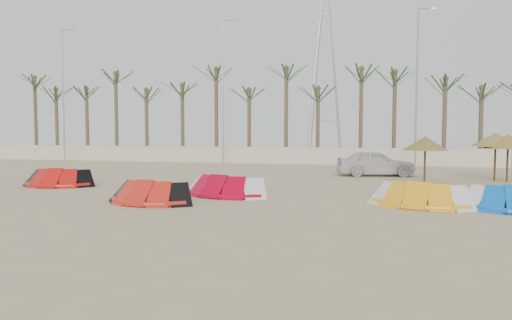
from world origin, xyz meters
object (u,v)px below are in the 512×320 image
(kite_red_left, at_px, (62,177))
(kite_orange, at_px, (419,193))
(kite_blue, at_px, (512,197))
(parasol_left, at_px, (425,143))
(parasol_mid, at_px, (496,140))
(parasol_right, at_px, (508,142))
(kite_red_mid, at_px, (153,191))
(car, at_px, (375,163))
(kite_red_right, at_px, (226,184))

(kite_red_left, xyz_separation_m, kite_orange, (15.69, -2.04, 0.00))
(kite_blue, bearing_deg, parasol_left, 102.29)
(parasol_mid, bearing_deg, kite_red_left, -160.55)
(kite_red_left, relative_size, parasol_mid, 1.38)
(kite_orange, relative_size, parasol_right, 1.53)
(kite_red_mid, bearing_deg, kite_red_left, 150.73)
(parasol_mid, bearing_deg, kite_orange, -116.90)
(kite_red_left, distance_m, car, 16.67)
(kite_blue, relative_size, parasol_right, 1.35)
(kite_orange, distance_m, parasol_right, 10.28)
(kite_red_right, xyz_separation_m, kite_orange, (7.27, -0.90, -0.00))
(car, bearing_deg, parasol_right, -115.95)
(parasol_mid, height_order, car, parasol_mid)
(kite_blue, distance_m, parasol_mid, 9.77)
(kite_red_mid, xyz_separation_m, parasol_right, (14.39, 10.33, 1.63))
(kite_red_mid, height_order, parasol_mid, parasol_mid)
(kite_red_left, height_order, kite_orange, same)
(kite_red_left, bearing_deg, kite_red_mid, -29.27)
(kite_orange, distance_m, parasol_mid, 10.49)
(kite_red_mid, relative_size, parasol_right, 1.43)
(parasol_left, height_order, parasol_mid, parasol_mid)
(car, bearing_deg, parasol_mid, -112.76)
(kite_red_mid, distance_m, kite_orange, 9.39)
(kite_red_left, distance_m, kite_orange, 15.82)
(parasol_mid, xyz_separation_m, parasol_right, (0.46, -0.47, -0.09))
(kite_red_right, height_order, parasol_mid, parasol_mid)
(car, bearing_deg, kite_orange, 175.65)
(kite_red_left, distance_m, parasol_right, 21.94)
(kite_red_left, distance_m, kite_blue, 18.69)
(kite_red_left, xyz_separation_m, parasol_right, (20.83, 6.72, 1.62))
(parasol_left, bearing_deg, parasol_mid, 20.51)
(kite_red_mid, relative_size, kite_red_right, 0.87)
(kite_red_mid, bearing_deg, parasol_left, 42.41)
(parasol_right, bearing_deg, kite_red_right, -147.65)
(parasol_mid, bearing_deg, parasol_right, -45.74)
(kite_orange, xyz_separation_m, parasol_mid, (4.68, 9.23, 1.71))
(kite_red_right, distance_m, car, 11.25)
(kite_orange, bearing_deg, parasol_right, 59.61)
(kite_red_mid, relative_size, car, 0.79)
(kite_orange, bearing_deg, kite_blue, -4.35)
(kite_red_left, bearing_deg, kite_red_right, -7.68)
(parasol_left, distance_m, parasol_mid, 3.83)
(kite_blue, relative_size, parasol_mid, 1.30)
(kite_orange, xyz_separation_m, parasol_left, (1.10, 7.89, 1.53))
(parasol_mid, bearing_deg, car, 168.65)
(parasol_mid, xyz_separation_m, car, (-5.97, 1.20, -1.39))
(kite_orange, bearing_deg, car, 97.06)
(kite_orange, height_order, parasol_mid, parasol_mid)
(parasol_left, relative_size, parasol_mid, 0.93)
(kite_orange, relative_size, car, 0.84)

